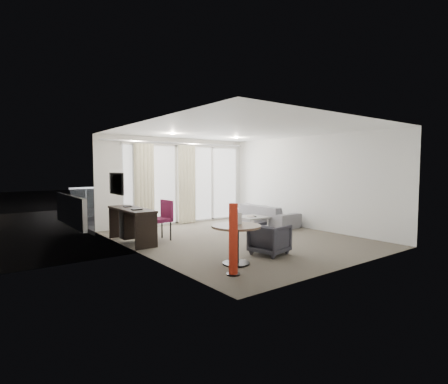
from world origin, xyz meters
TOP-DOWN VIEW (x-y plane):
  - floor at (0.00, 0.00)m, footprint 5.00×6.00m
  - ceiling at (0.00, 0.00)m, footprint 5.00×6.00m
  - wall_left at (-2.50, 0.00)m, footprint 0.00×6.00m
  - wall_right at (2.50, 0.00)m, footprint 0.00×6.00m
  - wall_front at (0.00, -3.00)m, footprint 5.00×0.00m
  - window_panel at (0.30, 2.98)m, footprint 4.00×0.02m
  - window_frame at (0.30, 2.97)m, footprint 4.10×0.06m
  - curtain_left at (-1.15, 2.82)m, footprint 0.60×0.20m
  - curtain_right at (0.25, 2.82)m, footprint 0.60×0.20m
  - curtain_track at (0.00, 2.82)m, footprint 4.80×0.04m
  - downlight_a at (-0.90, 1.60)m, footprint 0.12×0.12m
  - downlight_b at (1.20, 1.60)m, footprint 0.12×0.12m
  - desk at (-2.22, 1.17)m, footprint 0.52×1.67m
  - tv at (-2.46, 1.45)m, footprint 0.05×0.80m
  - desk_chair at (-1.61, 1.01)m, footprint 0.55×0.52m
  - round_table at (-1.45, -1.68)m, footprint 1.10×1.10m
  - menu_card at (-1.33, -1.63)m, footprint 0.11×0.04m
  - red_lamp at (-1.88, -2.13)m, footprint 0.25×0.25m
  - tub_armchair at (-0.46, -1.52)m, footprint 0.79×0.78m
  - coffee_table at (1.19, 0.87)m, footprint 0.79×0.79m
  - remote at (1.22, 0.79)m, footprint 0.10×0.16m
  - magazine at (1.16, 0.89)m, footprint 0.32×0.36m
  - sofa at (2.00, 1.13)m, footprint 0.81×2.07m
  - terrace_slab at (0.30, 4.50)m, footprint 5.60×3.00m
  - rattan_chair_a at (1.17, 4.82)m, footprint 0.75×0.75m
  - rattan_chair_b at (2.09, 4.26)m, footprint 0.75×0.75m
  - rattan_table at (1.03, 4.48)m, footprint 0.63×0.63m
  - balustrade at (0.30, 5.95)m, footprint 5.50×0.06m

SIDE VIEW (x-z plane):
  - terrace_slab at x=0.30m, z-range -0.12..0.00m
  - floor at x=0.00m, z-range 0.00..0.00m
  - coffee_table at x=1.19m, z-range 0.00..0.35m
  - rattan_table at x=1.03m, z-range 0.00..0.56m
  - sofa at x=2.00m, z-range 0.00..0.60m
  - tub_armchair at x=-0.46m, z-range 0.00..0.61m
  - round_table at x=-1.45m, z-range 0.00..0.70m
  - remote at x=1.22m, z-range 0.35..0.37m
  - magazine at x=1.16m, z-range 0.35..0.37m
  - desk at x=-2.22m, z-range 0.00..0.78m
  - rattan_chair_a at x=1.17m, z-range 0.00..0.83m
  - rattan_chair_b at x=2.09m, z-range 0.00..0.87m
  - desk_chair at x=-1.61m, z-range 0.00..0.95m
  - balustrade at x=0.30m, z-range -0.02..1.02m
  - red_lamp at x=-1.88m, z-range 0.00..1.15m
  - menu_card at x=-1.33m, z-range 0.62..0.82m
  - window_panel at x=0.30m, z-range 0.01..2.39m
  - curtain_left at x=-1.15m, z-range 0.01..2.39m
  - curtain_right at x=0.25m, z-range 0.01..2.39m
  - window_frame at x=0.30m, z-range -0.02..2.42m
  - wall_left at x=-2.50m, z-range 0.00..2.60m
  - wall_right at x=2.50m, z-range 0.00..2.60m
  - wall_front at x=0.00m, z-range 0.00..2.60m
  - tv at x=-2.46m, z-range 1.10..1.60m
  - curtain_track at x=0.00m, z-range 2.43..2.47m
  - downlight_a at x=-0.90m, z-range 2.58..2.60m
  - downlight_b at x=1.20m, z-range 2.58..2.60m
  - ceiling at x=0.00m, z-range 2.60..2.60m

